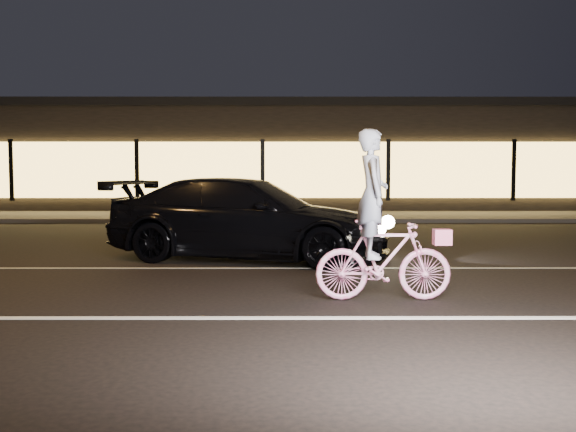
{
  "coord_description": "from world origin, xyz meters",
  "views": [
    {
      "loc": [
        0.86,
        -8.18,
        1.55
      ],
      "look_at": [
        0.88,
        0.6,
        0.94
      ],
      "focal_mm": 40.0,
      "sensor_mm": 36.0,
      "label": 1
    }
  ],
  "objects": [
    {
      "name": "storefront",
      "position": [
        0.0,
        18.97,
        2.15
      ],
      "size": [
        25.4,
        8.42,
        4.2
      ],
      "color": "black",
      "rests_on": "ground"
    },
    {
      "name": "ground",
      "position": [
        0.0,
        0.0,
        0.0
      ],
      "size": [
        90.0,
        90.0,
        0.0
      ],
      "primitive_type": "plane",
      "color": "black",
      "rests_on": "ground"
    },
    {
      "name": "sidewalk",
      "position": [
        0.0,
        13.0,
        0.06
      ],
      "size": [
        30.0,
        4.0,
        0.12
      ],
      "primitive_type": "cube",
      "color": "#383533",
      "rests_on": "ground"
    },
    {
      "name": "cyclist",
      "position": [
        1.98,
        -0.56,
        0.73
      ],
      "size": [
        1.63,
        0.56,
        2.05
      ],
      "rotation": [
        0.0,
        0.0,
        1.57
      ],
      "color": "#F13083",
      "rests_on": "ground"
    },
    {
      "name": "lane_stripe_near",
      "position": [
        0.0,
        -1.5,
        0.0
      ],
      "size": [
        60.0,
        0.12,
        0.01
      ],
      "primitive_type": "cube",
      "color": "silver",
      "rests_on": "ground"
    },
    {
      "name": "sedan",
      "position": [
        0.18,
        3.05,
        0.72
      ],
      "size": [
        5.31,
        3.25,
        1.44
      ],
      "rotation": [
        0.0,
        0.0,
        1.3
      ],
      "color": "black",
      "rests_on": "ground"
    },
    {
      "name": "lane_stripe_far",
      "position": [
        0.0,
        2.0,
        0.0
      ],
      "size": [
        60.0,
        0.1,
        0.01
      ],
      "primitive_type": "cube",
      "color": "gray",
      "rests_on": "ground"
    }
  ]
}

